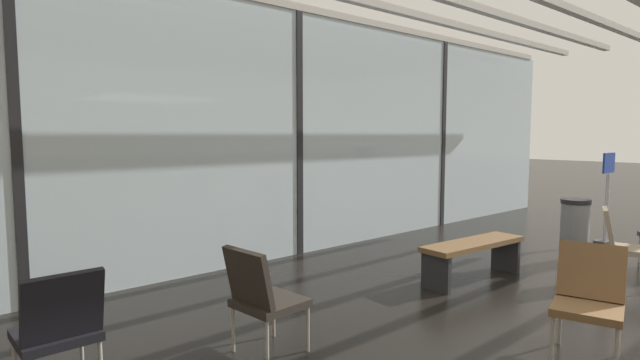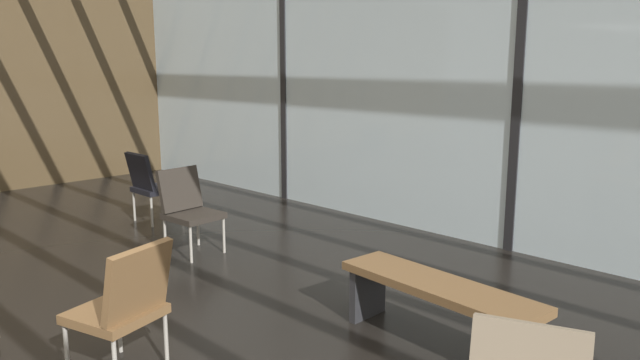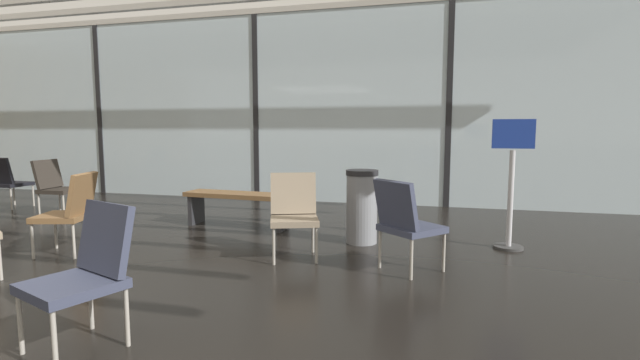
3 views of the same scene
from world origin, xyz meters
name	(u,v)px [view 1 (image 1 of 3)]	position (x,y,z in m)	size (l,w,h in m)	color
glass_curtain_wall	(298,135)	(0.00, 5.20, 1.72)	(14.00, 0.08, 3.44)	silver
window_mullion_0	(15,135)	(-3.50, 5.20, 1.72)	(0.10, 0.12, 3.44)	black
window_mullion_1	(298,135)	(0.00, 5.20, 1.72)	(0.10, 0.12, 3.44)	black
window_mullion_2	(442,135)	(3.50, 5.20, 1.72)	(0.10, 0.12, 3.44)	black
parked_airplane	(76,120)	(-1.78, 9.42, 1.99)	(13.39, 3.97, 3.97)	silver
lounge_chair_0	(59,325)	(-3.68, 3.12, 0.49)	(0.48, 0.53, 0.87)	black
lounge_chair_1	(261,294)	(-2.32, 2.77, 0.49)	(0.56, 0.52, 0.87)	#28231E
lounge_chair_2	(620,241)	(1.91, 1.60, 0.49)	(0.63, 0.66, 0.87)	#7F705B
lounge_chair_4	(589,294)	(-0.42, 1.08, 0.49)	(0.64, 0.60, 0.87)	brown
waiting_bench	(473,250)	(0.72, 2.78, 0.36)	(1.53, 0.51, 0.47)	brown
trash_bin	(575,230)	(2.50, 2.34, 0.43)	(0.38, 0.38, 0.86)	slate
info_sign	(607,201)	(4.14, 2.50, 0.68)	(0.44, 0.32, 1.44)	#333333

